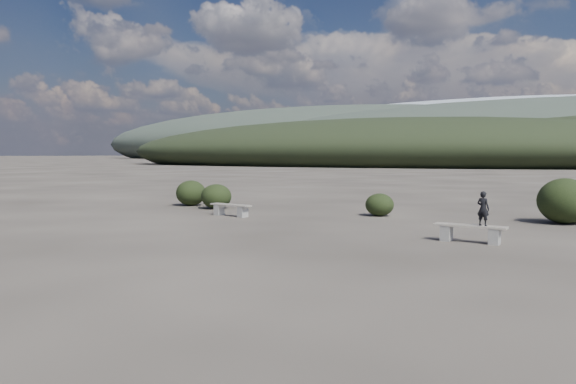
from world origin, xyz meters
The scene contains 9 objects.
ground centered at (0.00, 0.00, 0.00)m, with size 1200.00×1200.00×0.00m, color #2D2823.
bench_left centered at (-4.15, 6.17, 0.25)m, with size 1.68×0.64×0.41m.
bench_right centered at (4.12, 3.84, 0.26)m, with size 1.73×0.50×0.43m.
seated_person centered at (4.41, 3.81, 0.84)m, with size 0.30×0.20×0.83m, color black.
shrub_a centered at (-6.06, 8.15, 0.48)m, with size 1.18×1.18×0.97m, color black.
shrub_c centered at (0.43, 8.47, 0.39)m, with size 0.98×0.98×0.78m, color black.
shrub_d centered at (6.13, 8.95, 0.70)m, with size 1.60×1.60×1.40m, color black.
shrub_f centered at (-7.74, 8.80, 0.52)m, with size 1.24×1.24×1.05m, color black.
mountain_ridges centered at (-7.48, 339.06, 10.84)m, with size 500.00×400.00×56.00m.
Camera 1 is at (6.16, -10.12, 2.13)m, focal length 35.00 mm.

